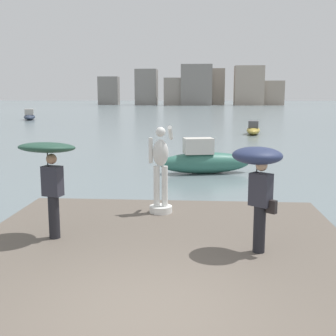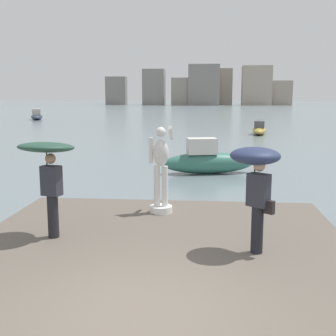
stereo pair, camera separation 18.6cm
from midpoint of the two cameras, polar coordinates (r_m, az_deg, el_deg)
The scene contains 9 objects.
ground_plane at distance 45.54m, azimuth 3.06°, elevation 5.50°, with size 400.00×400.00×0.00m, color slate.
pier at distance 7.69m, azimuth -2.42°, elevation -13.94°, with size 7.50×9.17×0.40m, color #60564C.
statue_white_figure at distance 10.56m, azimuth -1.48°, elevation -0.82°, with size 0.57×0.84×2.15m.
onlooker_left at distance 8.94m, azimuth -16.01°, elevation 0.88°, with size 1.38×1.39×1.99m.
onlooker_right at distance 7.98m, azimuth 11.16°, elevation -0.26°, with size 1.28×1.28×1.95m.
boat_near at distance 37.09m, azimuth 11.03°, elevation 5.04°, with size 1.60×4.09×1.13m.
boat_far at distance 60.17m, azimuth -17.87°, elevation 6.54°, with size 2.83×4.58×1.42m.
boat_leftward at distance 18.22m, azimuth 4.46°, elevation 1.00°, with size 4.01×1.80×1.49m.
distant_skyline at distance 139.08m, azimuth 4.26°, elevation 10.48°, with size 59.27×11.95×12.40m.
Camera 1 is at (0.72, -5.43, 3.28)m, focal length 46.27 mm.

